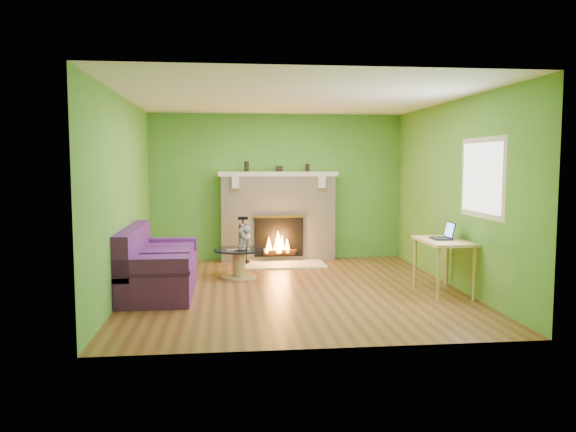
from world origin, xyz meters
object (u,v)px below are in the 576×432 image
(sofa, at_px, (156,267))
(coffee_table, at_px, (239,261))
(desk, at_px, (444,246))
(cat, at_px, (244,236))

(sofa, height_order, coffee_table, sofa)
(coffee_table, distance_m, desk, 3.01)
(coffee_table, bearing_deg, sofa, -143.76)
(sofa, distance_m, coffee_table, 1.40)
(coffee_table, bearing_deg, desk, -26.32)
(sofa, distance_m, desk, 3.85)
(coffee_table, xyz_separation_m, cat, (0.08, 0.05, 0.38))
(sofa, bearing_deg, cat, 35.98)
(sofa, bearing_deg, desk, -7.42)
(desk, height_order, cat, cat)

